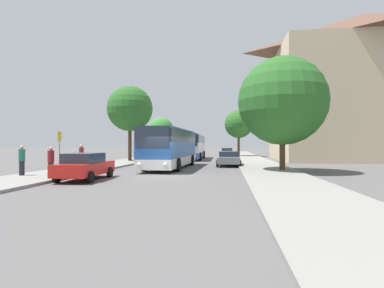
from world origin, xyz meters
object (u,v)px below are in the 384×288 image
(bus_front, at_px, (171,147))
(tree_right_mid, at_px, (239,124))
(pedestrian_walking_back, at_px, (81,156))
(tree_left_near, at_px, (161,130))
(pedestrian_waiting_far, at_px, (51,161))
(tree_right_near, at_px, (282,101))
(parked_car_right_far, at_px, (227,153))
(bus_stop_sign, at_px, (59,147))
(parked_car_right_near, at_px, (229,158))
(tree_left_far, at_px, (130,109))
(pedestrian_waiting_near, at_px, (22,160))
(bus_middle, at_px, (193,146))
(parked_car_left_curb, at_px, (85,166))

(bus_front, bearing_deg, tree_right_mid, 76.67)
(bus_front, height_order, pedestrian_walking_back, bus_front)
(tree_left_near, bearing_deg, pedestrian_waiting_far, -88.72)
(tree_right_near, distance_m, tree_right_mid, 26.39)
(pedestrian_waiting_far, relative_size, tree_left_near, 0.27)
(tree_right_mid, bearing_deg, parked_car_right_far, -115.92)
(bus_stop_sign, height_order, tree_right_near, tree_right_near)
(parked_car_right_near, xyz_separation_m, tree_left_far, (-11.30, 5.87, 5.38))
(pedestrian_waiting_near, bearing_deg, bus_front, -87.52)
(parked_car_right_far, relative_size, bus_stop_sign, 1.55)
(bus_middle, xyz_separation_m, tree_left_far, (-6.57, -6.09, 4.35))
(pedestrian_waiting_near, height_order, pedestrian_waiting_far, pedestrian_waiting_near)
(pedestrian_waiting_near, xyz_separation_m, pedestrian_walking_back, (1.08, 5.20, 0.03))
(parked_car_left_curb, height_order, tree_left_far, tree_left_far)
(pedestrian_waiting_near, height_order, tree_left_near, tree_left_near)
(bus_middle, xyz_separation_m, bus_stop_sign, (-6.56, -20.65, 0.09))
(bus_middle, height_order, parked_car_right_near, bus_middle)
(tree_left_far, bearing_deg, pedestrian_waiting_near, -93.39)
(pedestrian_waiting_far, bearing_deg, parked_car_right_near, -97.76)
(tree_left_near, bearing_deg, tree_right_mid, 3.54)
(bus_front, height_order, parked_car_right_far, bus_front)
(parked_car_right_far, xyz_separation_m, bus_stop_sign, (-11.07, -25.94, 1.08))
(bus_front, xyz_separation_m, pedestrian_waiting_far, (-5.33, -8.74, -0.72))
(bus_middle, bearing_deg, parked_car_right_near, -69.20)
(bus_front, bearing_deg, tree_left_far, 128.99)
(parked_car_right_near, xyz_separation_m, tree_right_mid, (1.65, 21.13, 4.52))
(parked_car_left_curb, relative_size, tree_right_near, 0.54)
(bus_stop_sign, bearing_deg, parked_car_right_far, 66.90)
(parked_car_right_near, relative_size, parked_car_right_far, 1.06)
(parked_car_left_curb, distance_m, tree_right_mid, 34.39)
(bus_middle, distance_m, tree_right_mid, 11.71)
(pedestrian_waiting_far, xyz_separation_m, tree_right_mid, (11.85, 32.54, 4.22))
(parked_car_left_curb, xyz_separation_m, tree_left_far, (-3.24, 17.43, 5.31))
(parked_car_right_far, xyz_separation_m, tree_right_near, (4.06, -22.43, 4.38))
(pedestrian_walking_back, bearing_deg, tree_right_near, -91.14)
(tree_right_mid, bearing_deg, bus_front, -105.31)
(parked_car_right_near, relative_size, pedestrian_walking_back, 2.44)
(parked_car_right_far, bearing_deg, parked_car_left_curb, 71.83)
(bus_stop_sign, relative_size, tree_left_near, 0.43)
(pedestrian_waiting_near, bearing_deg, pedestrian_walking_back, -57.48)
(bus_middle, height_order, tree_left_near, tree_left_near)
(tree_left_far, relative_size, tree_right_mid, 1.16)
(pedestrian_waiting_far, bearing_deg, pedestrian_waiting_near, 22.92)
(pedestrian_walking_back, relative_size, tree_right_mid, 0.25)
(bus_front, distance_m, bus_middle, 14.63)
(bus_stop_sign, bearing_deg, pedestrian_waiting_far, -68.03)
(parked_car_right_far, distance_m, tree_right_near, 23.21)
(bus_front, bearing_deg, parked_car_right_far, 78.89)
(pedestrian_waiting_far, height_order, tree_left_far, tree_left_far)
(parked_car_left_curb, relative_size, parked_car_right_far, 1.06)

